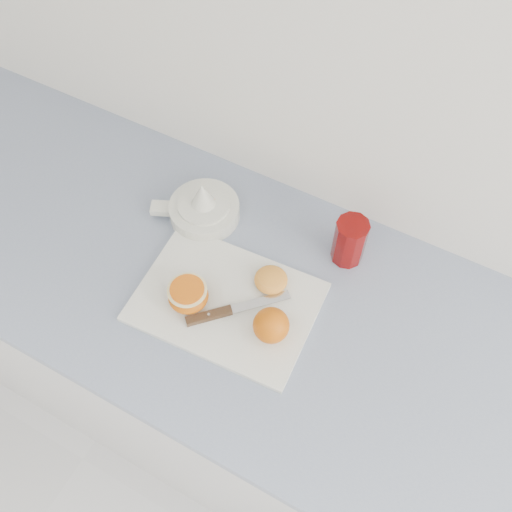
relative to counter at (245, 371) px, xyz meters
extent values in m
cube|color=white|center=(0.03, 0.30, 0.90)|extent=(4.00, 0.04, 2.70)
cube|color=silver|center=(0.00, 0.00, -0.02)|extent=(2.23, 0.60, 0.86)
cube|color=#8E9AAC|center=(0.00, 0.00, 0.43)|extent=(2.28, 0.64, 0.03)
cube|color=white|center=(-0.01, -0.04, 0.45)|extent=(0.37, 0.28, 0.01)
sphere|color=#D34900|center=(0.10, -0.06, 0.49)|extent=(0.07, 0.07, 0.07)
ellipsoid|color=#D34900|center=(-0.08, -0.08, 0.48)|extent=(0.08, 0.08, 0.04)
cylinder|color=#F7ECA0|center=(-0.08, -0.08, 0.50)|extent=(0.08, 0.08, 0.00)
cylinder|color=orange|center=(-0.08, -0.08, 0.50)|extent=(0.07, 0.07, 0.00)
ellipsoid|color=orange|center=(0.05, 0.04, 0.47)|extent=(0.07, 0.07, 0.03)
cylinder|color=gold|center=(0.05, 0.04, 0.48)|extent=(0.05, 0.05, 0.00)
cube|color=#4D2F1E|center=(-0.02, -0.09, 0.46)|extent=(0.08, 0.08, 0.01)
cube|color=#B7B7BC|center=(0.05, -0.01, 0.46)|extent=(0.10, 0.10, 0.00)
cylinder|color=#B7B7BC|center=(-0.02, -0.09, 0.46)|extent=(0.01, 0.01, 0.01)
cylinder|color=white|center=(-0.17, 0.13, 0.46)|extent=(0.16, 0.16, 0.04)
cylinder|color=white|center=(-0.17, 0.13, 0.49)|extent=(0.12, 0.12, 0.01)
cone|color=white|center=(-0.17, 0.13, 0.52)|extent=(0.05, 0.05, 0.06)
cube|color=white|center=(-0.26, 0.09, 0.46)|extent=(0.06, 0.05, 0.02)
ellipsoid|color=orange|center=(-0.15, 0.13, 0.49)|extent=(0.01, 0.01, 0.00)
ellipsoid|color=orange|center=(-0.19, 0.14, 0.49)|extent=(0.01, 0.01, 0.00)
ellipsoid|color=orange|center=(-0.16, 0.11, 0.49)|extent=(0.01, 0.01, 0.00)
ellipsoid|color=orange|center=(-0.15, 0.15, 0.49)|extent=(0.01, 0.01, 0.00)
cylinder|color=#710706|center=(0.16, 0.18, 0.50)|extent=(0.07, 0.07, 0.11)
cylinder|color=orange|center=(0.16, 0.18, 0.46)|extent=(0.06, 0.06, 0.02)
cylinder|color=#710706|center=(0.16, 0.18, 0.56)|extent=(0.07, 0.07, 0.00)
camera|label=1|loc=(0.31, -0.50, 1.47)|focal=40.00mm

